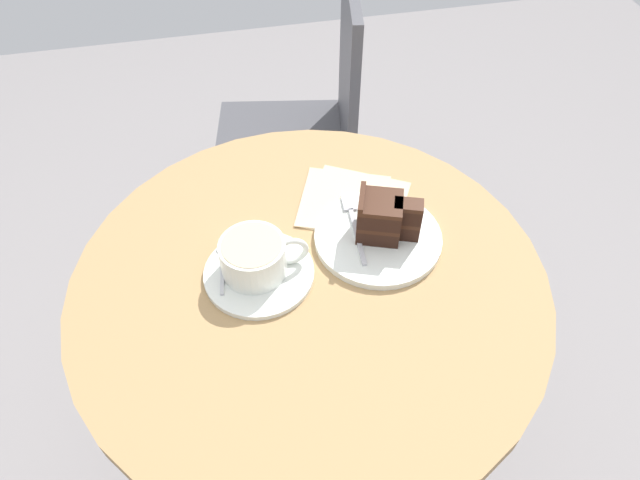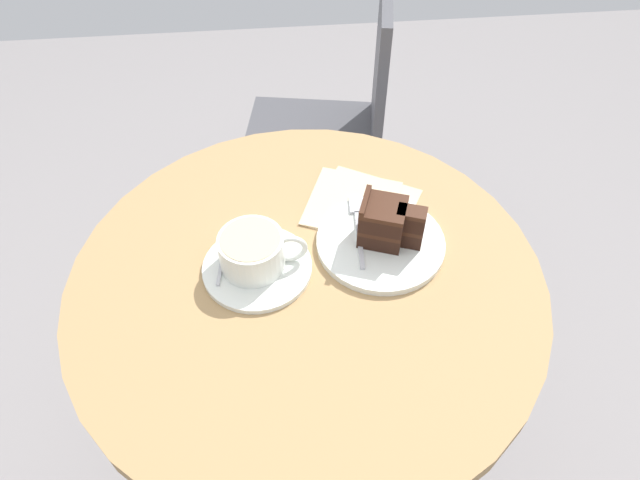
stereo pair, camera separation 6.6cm
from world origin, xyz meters
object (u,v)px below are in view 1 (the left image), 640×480
at_px(napkin, 350,202).
at_px(saucer, 259,273).
at_px(coffee_cup, 255,256).
at_px(fork, 353,219).
at_px(cake_plate, 378,237).
at_px(teaspoon, 223,262).
at_px(cake_slice, 383,217).
at_px(cafe_chair, 314,118).

bearing_deg(napkin, saucer, -145.06).
height_order(coffee_cup, napkin, coffee_cup).
xyz_separation_m(fork, napkin, (0.01, 0.05, -0.01)).
bearing_deg(cake_plate, coffee_cup, -172.53).
xyz_separation_m(saucer, fork, (0.17, 0.07, 0.01)).
distance_m(saucer, coffee_cup, 0.03).
distance_m(coffee_cup, fork, 0.18).
height_order(teaspoon, fork, fork).
bearing_deg(cake_plate, cake_slice, 27.41).
xyz_separation_m(saucer, coffee_cup, (-0.00, 0.00, 0.03)).
height_order(saucer, coffee_cup, coffee_cup).
bearing_deg(teaspoon, cake_plate, -82.58).
distance_m(saucer, cafe_chair, 0.78).
height_order(teaspoon, cake_slice, cake_slice).
bearing_deg(fork, cake_slice, -130.34).
xyz_separation_m(coffee_cup, cake_slice, (0.21, 0.03, 0.01)).
relative_size(cake_plate, fork, 1.30).
bearing_deg(cake_slice, cake_plate, -152.59).
bearing_deg(cake_slice, napkin, 108.06).
relative_size(coffee_cup, teaspoon, 1.38).
xyz_separation_m(saucer, napkin, (0.18, 0.12, -0.00)).
bearing_deg(napkin, coffee_cup, -146.59).
height_order(cake_plate, cafe_chair, cafe_chair).
bearing_deg(coffee_cup, teaspoon, 154.79).
bearing_deg(cake_plate, fork, 127.83).
xyz_separation_m(fork, cafe_chair, (0.06, 0.63, -0.26)).
xyz_separation_m(coffee_cup, napkin, (0.18, 0.12, -0.04)).
bearing_deg(napkin, cake_plate, -76.44).
bearing_deg(fork, cake_plate, -138.32).
height_order(coffee_cup, cake_slice, cake_slice).
distance_m(fork, napkin, 0.05).
bearing_deg(teaspoon, coffee_cup, -108.54).
xyz_separation_m(napkin, cafe_chair, (0.06, 0.58, -0.24)).
xyz_separation_m(cake_plate, napkin, (-0.02, 0.09, -0.00)).
bearing_deg(cafe_chair, cake_plate, 7.56).
bearing_deg(cafe_chair, teaspoon, -12.39).
height_order(teaspoon, napkin, teaspoon).
relative_size(cake_slice, cafe_chair, 0.13).
bearing_deg(napkin, teaspoon, -157.38).
relative_size(coffee_cup, cake_slice, 1.24).
relative_size(saucer, fork, 1.07).
xyz_separation_m(teaspoon, cafe_chair, (0.28, 0.67, -0.25)).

